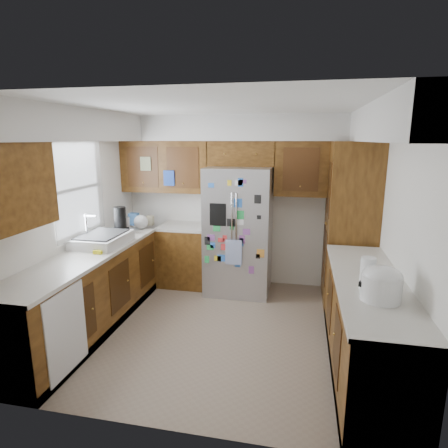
% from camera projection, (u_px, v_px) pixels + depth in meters
% --- Properties ---
extents(floor, '(3.60, 3.60, 0.00)m').
position_uv_depth(floor, '(221.00, 330.00, 4.37)').
color(floor, gray).
rests_on(floor, ground).
extents(room_shell, '(3.64, 3.24, 2.52)m').
position_uv_depth(room_shell, '(219.00, 170.00, 4.34)').
color(room_shell, white).
rests_on(room_shell, ground).
extents(left_counter_run, '(1.36, 3.20, 0.92)m').
position_uv_depth(left_counter_run, '(113.00, 285.00, 4.57)').
color(left_counter_run, '#3C210B').
rests_on(left_counter_run, ground).
extents(right_counter_run, '(0.63, 2.25, 0.92)m').
position_uv_depth(right_counter_run, '(366.00, 329.00, 3.53)').
color(right_counter_run, '#3C210B').
rests_on(right_counter_run, ground).
extents(pantry, '(0.60, 0.90, 2.15)m').
position_uv_depth(pantry, '(350.00, 224.00, 4.94)').
color(pantry, '#3C210B').
rests_on(pantry, ground).
extents(fridge, '(0.90, 0.79, 1.80)m').
position_uv_depth(fridge, '(239.00, 231.00, 5.32)').
color(fridge, '#A7A7AD').
rests_on(fridge, ground).
extents(bridge_cabinet, '(0.96, 0.34, 0.35)m').
position_uv_depth(bridge_cabinet, '(242.00, 154.00, 5.30)').
color(bridge_cabinet, '#3C210B').
rests_on(bridge_cabinet, fridge).
extents(fridge_top_items, '(0.57, 0.29, 0.25)m').
position_uv_depth(fridge_top_items, '(245.00, 132.00, 5.17)').
color(fridge_top_items, '#1658B0').
rests_on(fridge_top_items, bridge_cabinet).
extents(sink_assembly, '(0.52, 0.74, 0.37)m').
position_uv_depth(sink_assembly, '(102.00, 239.00, 4.54)').
color(sink_assembly, silver).
rests_on(sink_assembly, left_counter_run).
extents(left_counter_clutter, '(0.38, 0.85, 0.38)m').
position_uv_depth(left_counter_clutter, '(130.00, 222.00, 5.20)').
color(left_counter_clutter, black).
rests_on(left_counter_clutter, left_counter_run).
extents(rice_cooker, '(0.32, 0.31, 0.28)m').
position_uv_depth(rice_cooker, '(382.00, 283.00, 2.96)').
color(rice_cooker, white).
rests_on(rice_cooker, right_counter_run).
extents(paper_towel, '(0.13, 0.13, 0.28)m').
position_uv_depth(paper_towel, '(367.00, 274.00, 3.17)').
color(paper_towel, white).
rests_on(paper_towel, right_counter_run).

